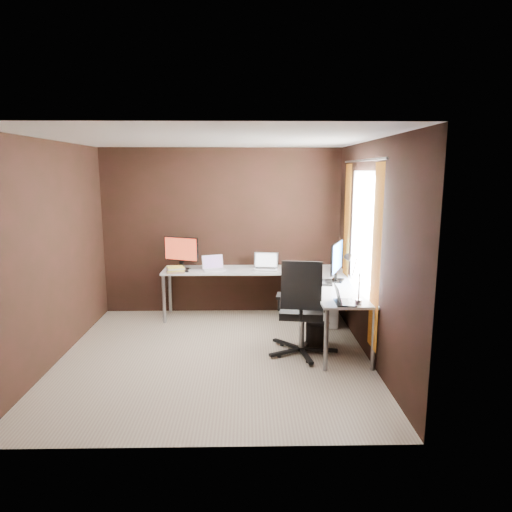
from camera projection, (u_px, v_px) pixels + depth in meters
The scene contains 15 objects.
room at pixel (243, 249), 5.23m from camera, with size 3.60×3.60×2.50m.
desk at pixel (280, 280), 6.30m from camera, with size 2.65×2.25×0.73m.
drawer_pedestal at pixel (321, 303), 6.49m from camera, with size 0.42×0.50×0.60m, color white.
monitor_left at pixel (181, 251), 6.69m from camera, with size 0.52×0.25×0.48m.
monitor_right at pixel (337, 259), 5.96m from camera, with size 0.27×0.60×0.52m.
laptop_white at pixel (214, 267), 6.67m from camera, with size 0.36×0.31×0.21m.
laptop_silver at pixel (266, 266), 6.71m from camera, with size 0.39×0.30×0.24m.
laptop_black_big at pixel (320, 279), 5.90m from camera, with size 0.30×0.38×0.23m.
laptop_black_small at pixel (342, 299), 4.99m from camera, with size 0.22×0.31×0.20m.
book_stack at pixel (176, 270), 6.51m from camera, with size 0.29×0.26×0.08m.
mouse_left at pixel (186, 271), 6.52m from camera, with size 0.08×0.05×0.03m, color black.
mouse_corner at pixel (296, 270), 6.58m from camera, with size 0.07×0.05×0.03m, color black.
desk_lamp at pixel (352, 272), 4.95m from camera, with size 0.18×0.21×0.55m.
office_chair at pixel (301, 326), 5.41m from camera, with size 0.65×0.66×1.17m.
wastebasket at pixel (316, 334), 5.69m from camera, with size 0.26×0.26×0.30m, color black.
Camera 1 is at (0.39, -5.09, 2.16)m, focal length 32.00 mm.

